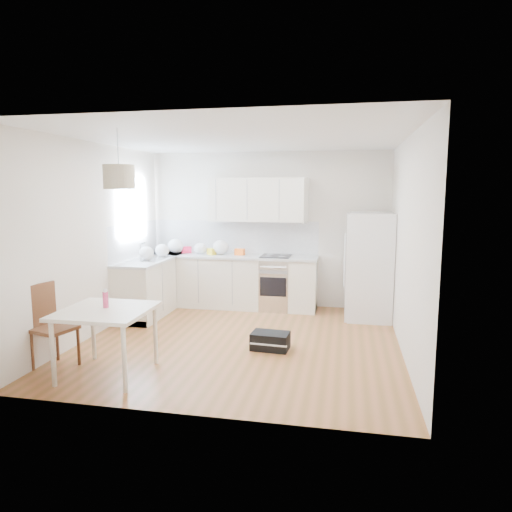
{
  "coord_description": "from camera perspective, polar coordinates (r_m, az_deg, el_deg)",
  "views": [
    {
      "loc": [
        1.37,
        -5.82,
        2.03
      ],
      "look_at": [
        0.13,
        0.4,
        1.12
      ],
      "focal_mm": 32.0,
      "sensor_mm": 36.0,
      "label": 1
    }
  ],
  "objects": [
    {
      "name": "cabinets_left",
      "position": [
        7.87,
        -12.78,
        -3.7
      ],
      "size": [
        0.6,
        1.8,
        0.88
      ],
      "primitive_type": "cube",
      "color": "silver",
      "rests_on": "floor"
    },
    {
      "name": "sink",
      "position": [
        7.74,
        -13.04,
        -0.33
      ],
      "size": [
        0.5,
        0.8,
        0.16
      ],
      "primitive_type": null,
      "color": "silver",
      "rests_on": "counter_left"
    },
    {
      "name": "grocery_bag_b",
      "position": [
        8.09,
        -6.98,
        0.94
      ],
      "size": [
        0.22,
        0.19,
        0.2
      ],
      "primitive_type": "ellipsoid",
      "color": "white",
      "rests_on": "counter_back"
    },
    {
      "name": "refrigerator",
      "position": [
        7.48,
        14.05,
        -1.2
      ],
      "size": [
        0.82,
        0.85,
        1.69
      ],
      "primitive_type": null,
      "rotation": [
        0.0,
        0.0,
        -0.0
      ],
      "color": "white",
      "rests_on": "floor"
    },
    {
      "name": "counter_left",
      "position": [
        7.79,
        -12.88,
        -0.39
      ],
      "size": [
        0.64,
        1.82,
        0.04
      ],
      "primitive_type": "cube",
      "color": "#A7A9AB",
      "rests_on": "cabinets_left"
    },
    {
      "name": "counter_back",
      "position": [
        7.95,
        -3.19,
        -0.02
      ],
      "size": [
        3.02,
        0.64,
        0.04
      ],
      "primitive_type": "cube",
      "color": "#A7A9AB",
      "rests_on": "cabinets_back"
    },
    {
      "name": "gym_bag",
      "position": [
        5.99,
        1.8,
        -10.56
      ],
      "size": [
        0.5,
        0.35,
        0.22
      ],
      "primitive_type": "cube",
      "rotation": [
        0.0,
        0.0,
        -0.08
      ],
      "color": "black",
      "rests_on": "floor"
    },
    {
      "name": "upper_cabinets",
      "position": [
        7.91,
        0.19,
        7.04
      ],
      "size": [
        1.7,
        0.32,
        0.75
      ],
      "primitive_type": "cube",
      "color": "silver",
      "rests_on": "wall_back"
    },
    {
      "name": "ceiling",
      "position": [
        6.02,
        -2.02,
        14.54
      ],
      "size": [
        4.2,
        4.2,
        0.0
      ],
      "primitive_type": "plane",
      "rotation": [
        3.14,
        0.0,
        0.0
      ],
      "color": "white",
      "rests_on": "wall_back"
    },
    {
      "name": "dining_chair",
      "position": [
        5.77,
        -23.9,
        -8.1
      ],
      "size": [
        0.5,
        0.5,
        0.97
      ],
      "primitive_type": null,
      "rotation": [
        0.0,
        0.0,
        -0.25
      ],
      "color": "#4B2716",
      "rests_on": "floor"
    },
    {
      "name": "backsplash_back",
      "position": [
        8.2,
        -2.69,
        2.42
      ],
      "size": [
        3.0,
        0.01,
        0.58
      ],
      "primitive_type": "cube",
      "color": "white",
      "rests_on": "wall_back"
    },
    {
      "name": "grocery_bag_e",
      "position": [
        7.58,
        -13.54,
        0.35
      ],
      "size": [
        0.24,
        0.21,
        0.22
      ],
      "primitive_type": "ellipsoid",
      "color": "white",
      "rests_on": "counter_left"
    },
    {
      "name": "grocery_bag_c",
      "position": [
        8.01,
        -4.43,
        1.09
      ],
      "size": [
        0.28,
        0.24,
        0.25
      ],
      "primitive_type": "ellipsoid",
      "color": "white",
      "rests_on": "counter_back"
    },
    {
      "name": "snack_yellow",
      "position": [
        8.02,
        -5.58,
        0.56
      ],
      "size": [
        0.18,
        0.17,
        0.11
      ],
      "primitive_type": "cube",
      "rotation": [
        0.0,
        0.0,
        -0.64
      ],
      "color": "gold",
      "rests_on": "counter_back"
    },
    {
      "name": "snack_red",
      "position": [
        8.28,
        -8.69,
        0.77
      ],
      "size": [
        0.2,
        0.17,
        0.12
      ],
      "primitive_type": "cube",
      "rotation": [
        0.0,
        0.0,
        0.48
      ],
      "color": "red",
      "rests_on": "counter_back"
    },
    {
      "name": "drink_bottle",
      "position": [
        5.33,
        -18.3,
        -5.03
      ],
      "size": [
        0.07,
        0.07,
        0.21
      ],
      "primitive_type": "cylinder",
      "rotation": [
        0.0,
        0.0,
        -0.23
      ],
      "color": "#D53B69",
      "rests_on": "dining_table"
    },
    {
      "name": "grocery_bag_a",
      "position": [
        8.26,
        -10.0,
        1.23
      ],
      "size": [
        0.29,
        0.25,
        0.26
      ],
      "primitive_type": "ellipsoid",
      "color": "white",
      "rests_on": "counter_back"
    },
    {
      "name": "range_oven",
      "position": [
        7.88,
        2.5,
        -3.49
      ],
      "size": [
        0.5,
        0.61,
        0.88
      ],
      "primitive_type": null,
      "color": "silver",
      "rests_on": "floor"
    },
    {
      "name": "backsplash_left",
      "position": [
        7.87,
        -14.91,
        1.91
      ],
      "size": [
        0.01,
        1.8,
        0.58
      ],
      "primitive_type": "cube",
      "color": "white",
      "rests_on": "wall_left"
    },
    {
      "name": "grocery_bag_d",
      "position": [
        7.91,
        -11.66,
        0.7
      ],
      "size": [
        0.24,
        0.2,
        0.21
      ],
      "primitive_type": "ellipsoid",
      "color": "white",
      "rests_on": "counter_back"
    },
    {
      "name": "wall_back",
      "position": [
        8.07,
        1.46,
        3.33
      ],
      "size": [
        4.2,
        0.0,
        4.2
      ],
      "primitive_type": "plane",
      "rotation": [
        1.57,
        0.0,
        0.0
      ],
      "color": "silver",
      "rests_on": "floor"
    },
    {
      "name": "wall_left",
      "position": [
        6.81,
        -19.43,
        1.96
      ],
      "size": [
        0.0,
        4.2,
        4.2
      ],
      "primitive_type": "plane",
      "rotation": [
        1.57,
        0.0,
        1.57
      ],
      "color": "silver",
      "rests_on": "floor"
    },
    {
      "name": "wall_right",
      "position": [
        5.91,
        18.29,
        1.13
      ],
      "size": [
        0.0,
        4.2,
        4.2
      ],
      "primitive_type": "plane",
      "rotation": [
        1.57,
        0.0,
        -1.57
      ],
      "color": "silver",
      "rests_on": "floor"
    },
    {
      "name": "cabinets_back",
      "position": [
        8.03,
        -3.16,
        -3.26
      ],
      "size": [
        3.0,
        0.6,
        0.88
      ],
      "primitive_type": "cube",
      "color": "silver",
      "rests_on": "floor"
    },
    {
      "name": "snack_orange",
      "position": [
        7.92,
        -2.05,
        0.52
      ],
      "size": [
        0.18,
        0.12,
        0.11
      ],
      "primitive_type": "cube",
      "rotation": [
        0.0,
        0.0,
        -0.13
      ],
      "color": "#F15D15",
      "rests_on": "counter_back"
    },
    {
      "name": "window_glassblock",
      "position": [
        7.79,
        -15.18,
        5.82
      ],
      "size": [
        0.02,
        1.0,
        1.0
      ],
      "primitive_type": "cube",
      "color": "#BFE0F9",
      "rests_on": "wall_left"
    },
    {
      "name": "dining_table",
      "position": [
        5.31,
        -18.24,
        -7.17
      ],
      "size": [
        0.96,
        0.96,
        0.75
      ],
      "rotation": [
        0.0,
        0.0,
        0.02
      ],
      "color": "beige",
      "rests_on": "floor"
    },
    {
      "name": "pendant_lamp",
      "position": [
        5.25,
        -16.75,
        9.45
      ],
      "size": [
        0.42,
        0.42,
        0.26
      ],
      "primitive_type": "cylinder",
      "rotation": [
        0.0,
        0.0,
        -0.28
      ],
      "color": "#BAAA8F",
      "rests_on": "ceiling"
    },
    {
      "name": "floor",
      "position": [
        6.32,
        -1.89,
        -10.59
      ],
      "size": [
        4.2,
        4.2,
        0.0
      ],
      "primitive_type": "plane",
      "color": "brown",
      "rests_on": "ground"
    }
  ]
}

